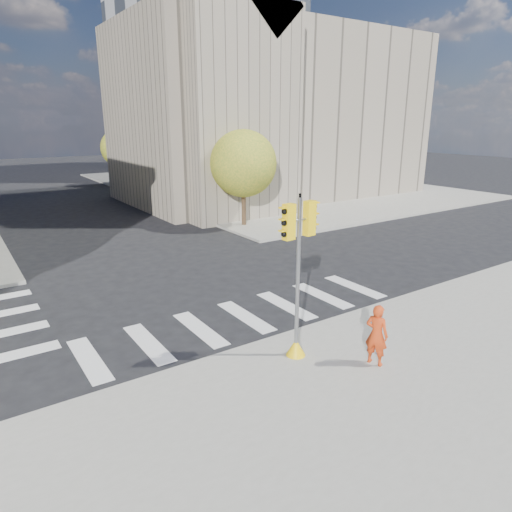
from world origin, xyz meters
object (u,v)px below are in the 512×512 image
(lamp_near, at_px, (219,151))
(lamp_far, at_px, (145,143))
(photographer, at_px, (377,335))
(traffic_signal, at_px, (297,290))

(lamp_near, relative_size, lamp_far, 1.00)
(photographer, bearing_deg, lamp_near, -36.70)
(lamp_far, distance_m, photographer, 35.82)
(traffic_signal, height_order, photographer, traffic_signal)
(lamp_near, xyz_separation_m, traffic_signal, (-8.52, -19.35, -2.44))
(lamp_near, relative_size, photographer, 4.61)
(photographer, bearing_deg, lamp_far, -29.55)
(traffic_signal, bearing_deg, lamp_near, 60.91)
(lamp_far, bearing_deg, lamp_near, -90.00)
(lamp_far, relative_size, photographer, 4.61)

